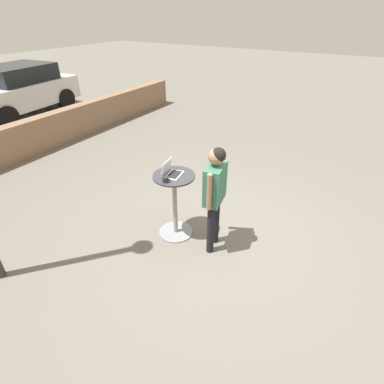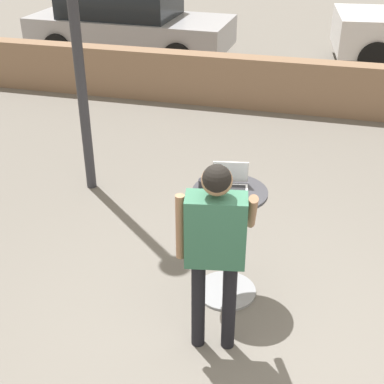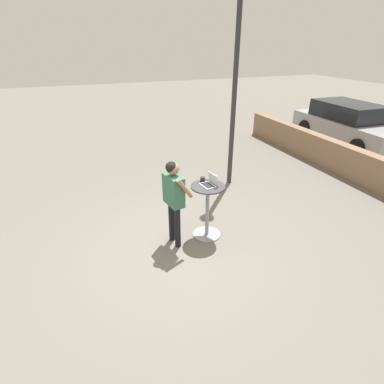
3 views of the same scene
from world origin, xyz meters
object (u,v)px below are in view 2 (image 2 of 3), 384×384
at_px(coffee_mug, 204,184).
at_px(parked_car_near_street, 128,23).
at_px(cafe_table, 228,239).
at_px(laptop, 230,183).
at_px(standing_person, 215,237).

xyz_separation_m(coffee_mug, parked_car_near_street, (-3.48, 7.40, -0.39)).
height_order(cafe_table, parked_car_near_street, parked_car_near_street).
distance_m(coffee_mug, parked_car_near_street, 8.19).
xyz_separation_m(laptop, standing_person, (0.03, -0.71, -0.07)).
distance_m(coffee_mug, standing_person, 0.71).
relative_size(cafe_table, coffee_mug, 8.93).
distance_m(cafe_table, parked_car_near_street, 8.27).
bearing_deg(cafe_table, coffee_mug, -177.41).
height_order(cafe_table, coffee_mug, coffee_mug).
xyz_separation_m(cafe_table, parked_car_near_street, (-3.70, 7.39, 0.14)).
height_order(laptop, standing_person, standing_person).
relative_size(cafe_table, parked_car_near_street, 0.25).
bearing_deg(laptop, cafe_table, -78.45).
xyz_separation_m(cafe_table, laptop, (-0.01, 0.04, 0.54)).
bearing_deg(cafe_table, laptop, 101.55).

